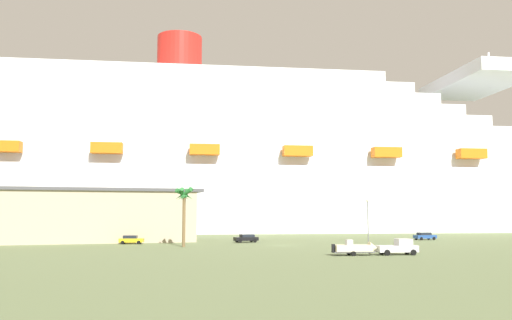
{
  "coord_description": "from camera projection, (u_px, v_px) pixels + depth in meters",
  "views": [
    {
      "loc": [
        -27.2,
        -90.71,
        5.8
      ],
      "look_at": [
        2.79,
        31.09,
        18.29
      ],
      "focal_mm": 37.09,
      "sensor_mm": 36.0,
      "label": 1
    }
  ],
  "objects": [
    {
      "name": "terminal_building",
      "position": [
        21.0,
        215.0,
        103.56
      ],
      "size": [
        69.96,
        23.8,
        10.47
      ],
      "color": "#B7A88C",
      "rests_on": "ground_plane"
    },
    {
      "name": "palm_tree",
      "position": [
        184.0,
        198.0,
        90.47
      ],
      "size": [
        3.39,
        3.32,
        10.19
      ],
      "color": "brown",
      "rests_on": "ground_plane"
    },
    {
      "name": "parked_car_blue_suv",
      "position": [
        425.0,
        236.0,
        112.46
      ],
      "size": [
        4.8,
        2.29,
        1.58
      ],
      "color": "#264C99",
      "rests_on": "ground_plane"
    },
    {
      "name": "parked_car_black_coupe",
      "position": [
        246.0,
        238.0,
        103.01
      ],
      "size": [
        4.84,
        2.66,
        1.58
      ],
      "color": "black",
      "rests_on": "ground_plane"
    },
    {
      "name": "pickup_truck",
      "position": [
        398.0,
        247.0,
        72.56
      ],
      "size": [
        5.76,
        2.69,
        2.2
      ],
      "color": "silver",
      "rests_on": "ground_plane"
    },
    {
      "name": "parked_car_yellow_taxi",
      "position": [
        131.0,
        239.0,
        97.69
      ],
      "size": [
        4.67,
        2.63,
        1.58
      ],
      "color": "yellow",
      "rests_on": "ground_plane"
    },
    {
      "name": "street_lamp",
      "position": [
        368.0,
        214.0,
        101.45
      ],
      "size": [
        0.56,
        0.56,
        8.38
      ],
      "color": "slate",
      "rests_on": "ground_plane"
    },
    {
      "name": "cruise_ship",
      "position": [
        277.0,
        170.0,
        163.35
      ],
      "size": [
        263.11,
        64.04,
        66.53
      ],
      "color": "white",
      "rests_on": "ground_plane"
    },
    {
      "name": "small_boat_on_trailer",
      "position": [
        357.0,
        248.0,
        71.7
      ],
      "size": [
        7.14,
        2.39,
        2.15
      ],
      "color": "#595960",
      "rests_on": "ground_plane"
    },
    {
      "name": "ground_plane",
      "position": [
        245.0,
        238.0,
        122.52
      ],
      "size": [
        600.0,
        600.0,
        0.0
      ],
      "primitive_type": "plane",
      "color": "#66754C"
    }
  ]
}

